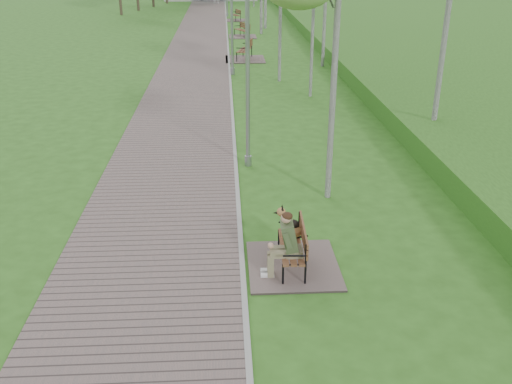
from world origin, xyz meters
TOP-DOWN VIEW (x-y plane):
  - ground at (0.00, 0.00)m, footprint 120.00×120.00m
  - walkway at (-1.75, 21.50)m, footprint 3.50×67.00m
  - kerb at (0.00, 21.50)m, footprint 0.10×67.00m
  - embankment at (12.00, 20.00)m, footprint 14.00×70.00m
  - bench_main at (0.87, -6.54)m, footprint 1.69×1.87m
  - bench_second at (0.82, 14.54)m, footprint 2.04×2.27m
  - bench_third at (0.97, 22.65)m, footprint 1.77×1.96m
  - bench_far at (0.76, 31.52)m, footprint 1.69×1.87m
  - lamp_post_near at (0.34, -1.13)m, footprint 0.19×0.19m
  - lamp_post_second at (0.14, 10.87)m, footprint 0.20×0.20m

SIDE VIEW (x-z plane):
  - ground at x=0.00m, z-range 0.00..0.00m
  - embankment at x=12.00m, z-range -0.80..0.80m
  - walkway at x=-1.75m, z-range 0.00..0.04m
  - kerb at x=0.00m, z-range 0.00..0.05m
  - bench_far at x=0.76m, z-range -0.33..0.71m
  - bench_third at x=0.97m, z-range -0.34..0.74m
  - bench_second at x=0.82m, z-range -0.39..0.86m
  - bench_main at x=0.87m, z-range -0.33..1.14m
  - lamp_post_near at x=0.34m, z-range -0.16..4.70m
  - lamp_post_second at x=0.14m, z-range -0.17..5.08m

